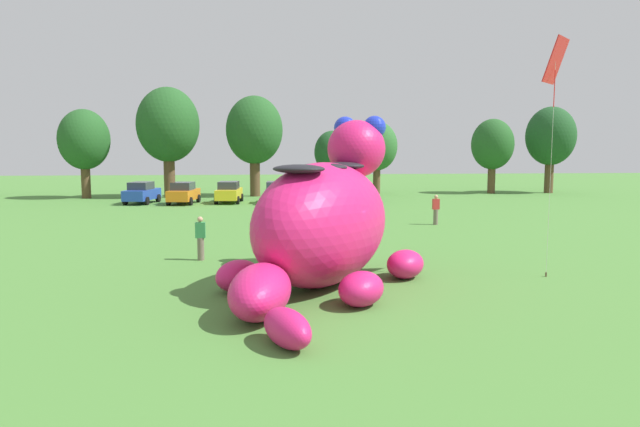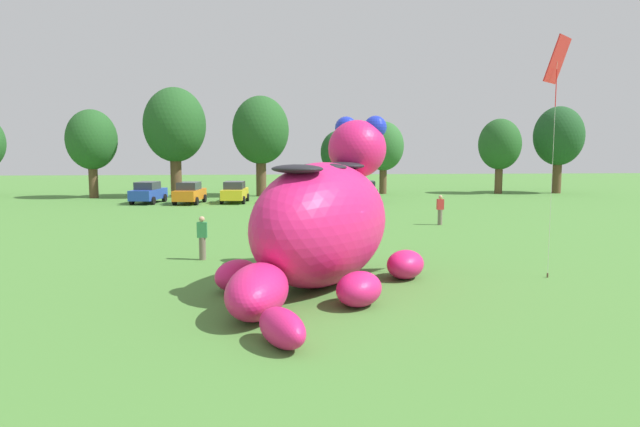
{
  "view_description": "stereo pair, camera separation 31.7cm",
  "coord_description": "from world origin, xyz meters",
  "px_view_note": "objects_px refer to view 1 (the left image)",
  "views": [
    {
      "loc": [
        -1.78,
        -17.58,
        4.3
      ],
      "look_at": [
        0.14,
        1.25,
        2.16
      ],
      "focal_mm": 32.07,
      "sensor_mm": 36.0,
      "label": 1
    },
    {
      "loc": [
        -1.46,
        -17.61,
        4.3
      ],
      "look_at": [
        0.14,
        1.25,
        2.16
      ],
      "focal_mm": 32.07,
      "sensor_mm": 36.0,
      "label": 2
    }
  ],
  "objects_px": {
    "spectator_by_cars": "(201,238)",
    "tethered_flying_kite": "(556,64)",
    "car_blue": "(142,193)",
    "car_yellow": "(229,192)",
    "car_orange": "(184,193)",
    "spectator_mid_field": "(275,210)",
    "spectator_near_inflatable": "(436,210)",
    "car_white": "(319,192)",
    "giant_inflatable_creature": "(323,222)",
    "car_black": "(359,191)",
    "car_silver": "(276,192)"
  },
  "relations": [
    {
      "from": "spectator_by_cars",
      "to": "tethered_flying_kite",
      "type": "bearing_deg",
      "value": -19.08
    },
    {
      "from": "car_blue",
      "to": "car_yellow",
      "type": "relative_size",
      "value": 1.02
    },
    {
      "from": "car_orange",
      "to": "car_yellow",
      "type": "distance_m",
      "value": 3.55
    },
    {
      "from": "car_yellow",
      "to": "spectator_mid_field",
      "type": "distance_m",
      "value": 14.17
    },
    {
      "from": "spectator_mid_field",
      "to": "car_blue",
      "type": "bearing_deg",
      "value": 126.33
    },
    {
      "from": "car_yellow",
      "to": "spectator_by_cars",
      "type": "height_order",
      "value": "car_yellow"
    },
    {
      "from": "tethered_flying_kite",
      "to": "spectator_mid_field",
      "type": "bearing_deg",
      "value": 121.58
    },
    {
      "from": "car_orange",
      "to": "spectator_near_inflatable",
      "type": "distance_m",
      "value": 21.38
    },
    {
      "from": "car_white",
      "to": "spectator_near_inflatable",
      "type": "distance_m",
      "value": 14.8
    },
    {
      "from": "car_blue",
      "to": "car_orange",
      "type": "distance_m",
      "value": 3.42
    },
    {
      "from": "car_blue",
      "to": "spectator_mid_field",
      "type": "height_order",
      "value": "car_blue"
    },
    {
      "from": "car_white",
      "to": "spectator_mid_field",
      "type": "height_order",
      "value": "car_white"
    },
    {
      "from": "giant_inflatable_creature",
      "to": "car_orange",
      "type": "distance_m",
      "value": 29.09
    },
    {
      "from": "car_orange",
      "to": "spectator_mid_field",
      "type": "relative_size",
      "value": 2.51
    },
    {
      "from": "car_orange",
      "to": "spectator_mid_field",
      "type": "distance_m",
      "value": 14.89
    },
    {
      "from": "car_yellow",
      "to": "car_black",
      "type": "bearing_deg",
      "value": 0.09
    },
    {
      "from": "car_white",
      "to": "spectator_mid_field",
      "type": "xyz_separation_m",
      "value": [
        -3.82,
        -12.87,
        -0.01
      ]
    },
    {
      "from": "giant_inflatable_creature",
      "to": "tethered_flying_kite",
      "type": "relative_size",
      "value": 1.36
    },
    {
      "from": "car_black",
      "to": "tethered_flying_kite",
      "type": "distance_m",
      "value": 28.91
    },
    {
      "from": "car_yellow",
      "to": "car_orange",
      "type": "bearing_deg",
      "value": -171.02
    },
    {
      "from": "car_silver",
      "to": "car_black",
      "type": "xyz_separation_m",
      "value": [
        6.8,
        0.58,
        0.0
      ]
    },
    {
      "from": "giant_inflatable_creature",
      "to": "car_silver",
      "type": "xyz_separation_m",
      "value": [
        -0.78,
        27.92,
        -1.15
      ]
    },
    {
      "from": "car_blue",
      "to": "car_yellow",
      "type": "distance_m",
      "value": 6.86
    },
    {
      "from": "spectator_mid_field",
      "to": "car_black",
      "type": "bearing_deg",
      "value": 62.29
    },
    {
      "from": "spectator_by_cars",
      "to": "tethered_flying_kite",
      "type": "distance_m",
      "value": 14.08
    },
    {
      "from": "car_orange",
      "to": "tethered_flying_kite",
      "type": "height_order",
      "value": "tethered_flying_kite"
    },
    {
      "from": "car_yellow",
      "to": "car_white",
      "type": "xyz_separation_m",
      "value": [
        7.17,
        -0.9,
        0.0
      ]
    },
    {
      "from": "car_yellow",
      "to": "car_silver",
      "type": "distance_m",
      "value": 3.84
    },
    {
      "from": "car_black",
      "to": "car_orange",
      "type": "bearing_deg",
      "value": -177.68
    },
    {
      "from": "spectator_near_inflatable",
      "to": "car_orange",
      "type": "bearing_deg",
      "value": 138.57
    },
    {
      "from": "car_yellow",
      "to": "spectator_near_inflatable",
      "type": "xyz_separation_m",
      "value": [
        12.52,
        -14.71,
        -0.01
      ]
    },
    {
      "from": "spectator_mid_field",
      "to": "spectator_by_cars",
      "type": "relative_size",
      "value": 1.0
    },
    {
      "from": "giant_inflatable_creature",
      "to": "car_black",
      "type": "distance_m",
      "value": 29.14
    },
    {
      "from": "car_blue",
      "to": "spectator_near_inflatable",
      "type": "relative_size",
      "value": 2.53
    },
    {
      "from": "car_silver",
      "to": "spectator_mid_field",
      "type": "relative_size",
      "value": 2.46
    },
    {
      "from": "car_blue",
      "to": "spectator_by_cars",
      "type": "relative_size",
      "value": 2.53
    },
    {
      "from": "car_black",
      "to": "spectator_by_cars",
      "type": "xyz_separation_m",
      "value": [
        -10.34,
        -24.06,
        -0.01
      ]
    },
    {
      "from": "car_yellow",
      "to": "tethered_flying_kite",
      "type": "xyz_separation_m",
      "value": [
        12.2,
        -28.17,
        6.19
      ]
    },
    {
      "from": "car_silver",
      "to": "giant_inflatable_creature",
      "type": "bearing_deg",
      "value": -88.4
    },
    {
      "from": "spectator_by_cars",
      "to": "car_orange",
      "type": "bearing_deg",
      "value": 99.11
    },
    {
      "from": "spectator_near_inflatable",
      "to": "spectator_by_cars",
      "type": "distance_m",
      "value": 15.42
    },
    {
      "from": "car_orange",
      "to": "spectator_mid_field",
      "type": "xyz_separation_m",
      "value": [
        6.86,
        -13.21,
        -0.01
      ]
    },
    {
      "from": "car_orange",
      "to": "car_black",
      "type": "distance_m",
      "value": 14.11
    },
    {
      "from": "car_orange",
      "to": "spectator_near_inflatable",
      "type": "height_order",
      "value": "car_orange"
    },
    {
      "from": "spectator_mid_field",
      "to": "spectator_by_cars",
      "type": "distance_m",
      "value": 10.73
    },
    {
      "from": "car_black",
      "to": "tethered_flying_kite",
      "type": "relative_size",
      "value": 0.53
    },
    {
      "from": "car_orange",
      "to": "tethered_flying_kite",
      "type": "distance_m",
      "value": 32.37
    },
    {
      "from": "spectator_near_inflatable",
      "to": "tethered_flying_kite",
      "type": "xyz_separation_m",
      "value": [
        -0.32,
        -13.47,
        6.2
      ]
    },
    {
      "from": "spectator_by_cars",
      "to": "giant_inflatable_creature",
      "type": "bearing_deg",
      "value": -45.75
    },
    {
      "from": "car_blue",
      "to": "car_silver",
      "type": "distance_m",
      "value": 10.68
    }
  ]
}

